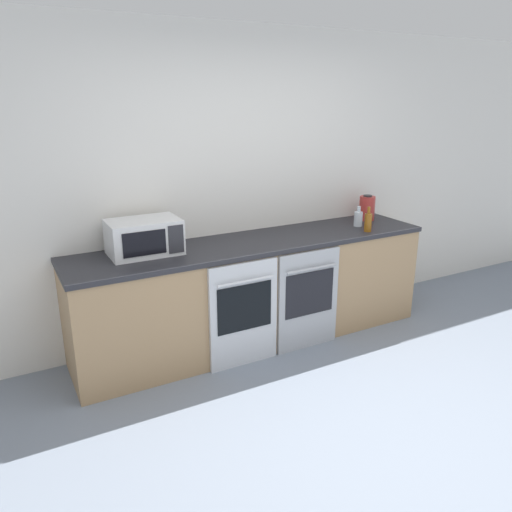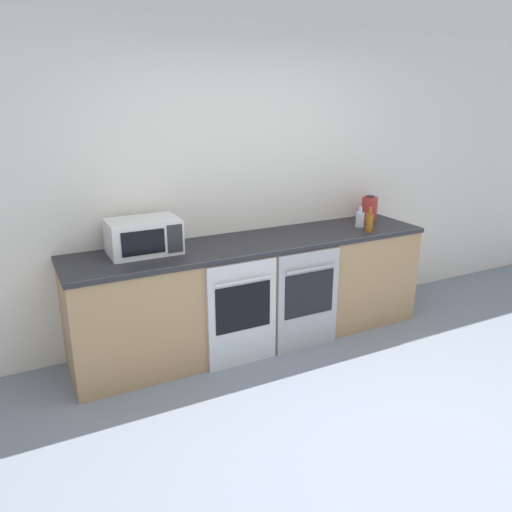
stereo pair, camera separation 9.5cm
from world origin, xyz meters
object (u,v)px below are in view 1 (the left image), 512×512
Objects in this scene: microwave at (144,237)px; kettle at (367,208)px; oven_left at (244,314)px; bottle_amber at (368,222)px; bottle_clear at (358,218)px; oven_right at (308,300)px.

microwave is 2.21× the size of kettle.
microwave is at bearing 145.48° from oven_left.
bottle_amber is 0.93× the size of kettle.
bottle_clear is at bearing -3.21° from microwave.
bottle_amber reaches higher than bottle_clear.
kettle reaches higher than bottle_clear.
kettle reaches higher than oven_left.
oven_left is 1.41m from bottle_amber.
kettle is at bearing 25.75° from oven_right.
bottle_amber is (0.70, 0.13, 0.55)m from oven_right.
oven_right is at bearing 0.00° from oven_left.
microwave is 2.19m from kettle.
oven_left is 0.60m from oven_right.
kettle is at bearing 33.79° from bottle_clear.
bottle_clear is 0.77× the size of kettle.
bottle_amber is at bearing 5.56° from oven_left.
oven_right is (0.60, 0.00, 0.00)m from oven_left.
oven_right is at bearing -19.26° from microwave.
microwave is at bearing 160.74° from oven_right.
oven_left is at bearing 180.00° from oven_right.
oven_right is at bearing -154.25° from kettle.
oven_right is 3.85× the size of bottle_amber.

